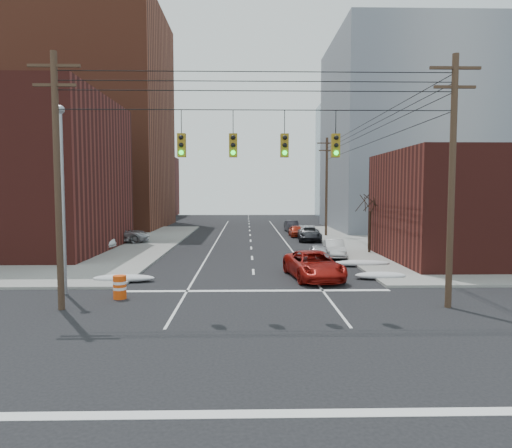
{
  "coord_description": "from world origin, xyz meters",
  "views": [
    {
      "loc": [
        -0.45,
        -16.7,
        5.18
      ],
      "look_at": [
        0.19,
        12.81,
        3.0
      ],
      "focal_mm": 32.0,
      "sensor_mm": 36.0,
      "label": 1
    }
  ],
  "objects_px": {
    "parked_car_c": "(309,234)",
    "construction_barrel": "(120,287)",
    "parked_car_b": "(334,249)",
    "lot_car_a": "(89,241)",
    "parked_car_f": "(292,226)",
    "red_pickup": "(314,265)",
    "lot_car_d": "(88,234)",
    "parked_car_a": "(319,254)",
    "parked_car_d": "(309,233)",
    "parked_car_e": "(296,231)",
    "lot_car_b": "(120,234)",
    "lot_car_c": "(46,244)"
  },
  "relations": [
    {
      "from": "parked_car_b",
      "to": "construction_barrel",
      "type": "height_order",
      "value": "parked_car_b"
    },
    {
      "from": "lot_car_a",
      "to": "parked_car_a",
      "type": "bearing_deg",
      "value": -100.18
    },
    {
      "from": "parked_car_b",
      "to": "lot_car_a",
      "type": "height_order",
      "value": "lot_car_a"
    },
    {
      "from": "parked_car_c",
      "to": "parked_car_a",
      "type": "bearing_deg",
      "value": -90.65
    },
    {
      "from": "red_pickup",
      "to": "construction_barrel",
      "type": "distance_m",
      "value": 11.11
    },
    {
      "from": "parked_car_d",
      "to": "parked_car_e",
      "type": "relative_size",
      "value": 1.33
    },
    {
      "from": "red_pickup",
      "to": "lot_car_d",
      "type": "distance_m",
      "value": 28.62
    },
    {
      "from": "lot_car_c",
      "to": "lot_car_d",
      "type": "bearing_deg",
      "value": -3.96
    },
    {
      "from": "parked_car_c",
      "to": "lot_car_c",
      "type": "distance_m",
      "value": 24.64
    },
    {
      "from": "parked_car_b",
      "to": "parked_car_d",
      "type": "xyz_separation_m",
      "value": [
        -0.33,
        12.12,
        0.05
      ]
    },
    {
      "from": "red_pickup",
      "to": "lot_car_b",
      "type": "relative_size",
      "value": 1.02
    },
    {
      "from": "lot_car_a",
      "to": "lot_car_c",
      "type": "height_order",
      "value": "lot_car_c"
    },
    {
      "from": "parked_car_f",
      "to": "construction_barrel",
      "type": "bearing_deg",
      "value": -111.91
    },
    {
      "from": "red_pickup",
      "to": "parked_car_d",
      "type": "bearing_deg",
      "value": 75.25
    },
    {
      "from": "parked_car_f",
      "to": "lot_car_b",
      "type": "relative_size",
      "value": 0.75
    },
    {
      "from": "parked_car_d",
      "to": "construction_barrel",
      "type": "distance_m",
      "value": 28.4
    },
    {
      "from": "parked_car_c",
      "to": "lot_car_b",
      "type": "relative_size",
      "value": 0.89
    },
    {
      "from": "lot_car_b",
      "to": "lot_car_c",
      "type": "relative_size",
      "value": 1.13
    },
    {
      "from": "parked_car_a",
      "to": "parked_car_e",
      "type": "distance_m",
      "value": 18.34
    },
    {
      "from": "parked_car_d",
      "to": "lot_car_d",
      "type": "height_order",
      "value": "parked_car_d"
    },
    {
      "from": "parked_car_b",
      "to": "red_pickup",
      "type": "bearing_deg",
      "value": -104.28
    },
    {
      "from": "parked_car_a",
      "to": "red_pickup",
      "type": "bearing_deg",
      "value": -97.52
    },
    {
      "from": "lot_car_a",
      "to": "lot_car_b",
      "type": "xyz_separation_m",
      "value": [
        1.3,
        4.97,
        0.08
      ]
    },
    {
      "from": "construction_barrel",
      "to": "parked_car_b",
      "type": "bearing_deg",
      "value": 45.95
    },
    {
      "from": "parked_car_b",
      "to": "parked_car_c",
      "type": "distance_m",
      "value": 11.5
    },
    {
      "from": "lot_car_d",
      "to": "parked_car_b",
      "type": "bearing_deg",
      "value": -122.33
    },
    {
      "from": "parked_car_d",
      "to": "lot_car_a",
      "type": "bearing_deg",
      "value": -156.52
    },
    {
      "from": "red_pickup",
      "to": "parked_car_e",
      "type": "xyz_separation_m",
      "value": [
        1.66,
        24.4,
        -0.16
      ]
    },
    {
      "from": "parked_car_c",
      "to": "construction_barrel",
      "type": "height_order",
      "value": "parked_car_c"
    },
    {
      "from": "parked_car_b",
      "to": "lot_car_a",
      "type": "relative_size",
      "value": 0.96
    },
    {
      "from": "parked_car_d",
      "to": "lot_car_d",
      "type": "relative_size",
      "value": 1.36
    },
    {
      "from": "parked_car_e",
      "to": "parked_car_f",
      "type": "xyz_separation_m",
      "value": [
        0.11,
        6.09,
        0.06
      ]
    },
    {
      "from": "parked_car_a",
      "to": "lot_car_c",
      "type": "xyz_separation_m",
      "value": [
        -21.3,
        4.08,
        0.26
      ]
    },
    {
      "from": "parked_car_f",
      "to": "construction_barrel",
      "type": "xyz_separation_m",
      "value": [
        -11.8,
        -35.27,
        -0.12
      ]
    },
    {
      "from": "parked_car_c",
      "to": "lot_car_c",
      "type": "height_order",
      "value": "lot_car_c"
    },
    {
      "from": "lot_car_b",
      "to": "construction_barrel",
      "type": "xyz_separation_m",
      "value": [
        6.17,
        -22.61,
        -0.36
      ]
    },
    {
      "from": "parked_car_c",
      "to": "lot_car_c",
      "type": "bearing_deg",
      "value": -151.8
    },
    {
      "from": "parked_car_f",
      "to": "lot_car_c",
      "type": "relative_size",
      "value": 0.84
    },
    {
      "from": "red_pickup",
      "to": "parked_car_d",
      "type": "xyz_separation_m",
      "value": [
        2.56,
        20.67,
        -0.07
      ]
    },
    {
      "from": "lot_car_b",
      "to": "lot_car_d",
      "type": "distance_m",
      "value": 4.7
    },
    {
      "from": "lot_car_d",
      "to": "construction_barrel",
      "type": "relative_size",
      "value": 3.28
    },
    {
      "from": "parked_car_d",
      "to": "lot_car_d",
      "type": "distance_m",
      "value": 22.75
    },
    {
      "from": "parked_car_a",
      "to": "lot_car_c",
      "type": "height_order",
      "value": "lot_car_c"
    },
    {
      "from": "parked_car_f",
      "to": "lot_car_c",
      "type": "distance_m",
      "value": 29.81
    },
    {
      "from": "lot_car_a",
      "to": "parked_car_d",
      "type": "bearing_deg",
      "value": -58.99
    },
    {
      "from": "parked_car_c",
      "to": "lot_car_d",
      "type": "distance_m",
      "value": 22.73
    },
    {
      "from": "lot_car_d",
      "to": "construction_barrel",
      "type": "bearing_deg",
      "value": -163.32
    },
    {
      "from": "red_pickup",
      "to": "lot_car_d",
      "type": "height_order",
      "value": "red_pickup"
    },
    {
      "from": "parked_car_b",
      "to": "lot_car_d",
      "type": "bearing_deg",
      "value": 157.41
    },
    {
      "from": "parked_car_e",
      "to": "lot_car_b",
      "type": "relative_size",
      "value": 0.66
    }
  ]
}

